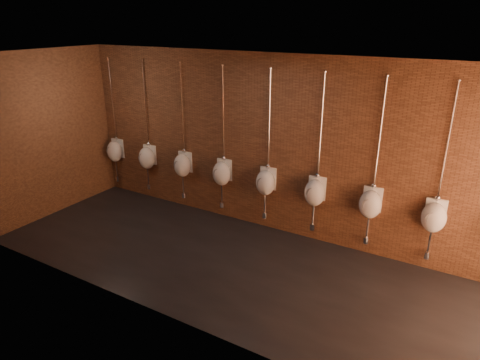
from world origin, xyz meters
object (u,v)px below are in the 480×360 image
Objects in this scene: urinal_6 at (371,203)px; urinal_3 at (222,173)px; urinal_0 at (115,151)px; urinal_4 at (266,182)px; urinal_1 at (147,157)px; urinal_2 at (183,165)px; urinal_7 at (434,216)px; urinal_5 at (315,192)px.

urinal_3 is at bearing 180.00° from urinal_6.
urinal_3 is (2.82, 0.00, 0.00)m from urinal_0.
urinal_0 is 5.64m from urinal_6.
urinal_1 is at bearing 180.00° from urinal_4.
urinal_2 is at bearing 0.00° from urinal_1.
urinal_7 is (2.82, 0.00, 0.00)m from urinal_4.
urinal_0 and urinal_3 have the same top height.
urinal_1 is 5.64m from urinal_7.
urinal_5 is at bearing 0.00° from urinal_1.
urinal_0 and urinal_4 have the same top height.
urinal_2 is 3.76m from urinal_6.
urinal_0 is 1.00× the size of urinal_6.
urinal_3 and urinal_7 have the same top height.
urinal_7 is (0.94, 0.00, 0.00)m from urinal_6.
urinal_3 is (1.88, 0.00, 0.00)m from urinal_1.
urinal_1 is 3.76m from urinal_5.
urinal_2 and urinal_4 have the same top height.
urinal_4 is 0.94m from urinal_5.
urinal_0 is 1.00× the size of urinal_5.
urinal_1 is 1.00× the size of urinal_5.
urinal_2 is 1.88m from urinal_4.
urinal_3 and urinal_5 have the same top height.
urinal_6 is at bearing 0.00° from urinal_5.
urinal_0 and urinal_2 have the same top height.
urinal_6 is (5.64, 0.00, 0.00)m from urinal_0.
urinal_0 is 1.00× the size of urinal_4.
urinal_6 is 0.94m from urinal_7.
urinal_4 and urinal_6 have the same top height.
urinal_0 is 1.88m from urinal_2.
urinal_7 is (3.76, 0.00, 0.00)m from urinal_3.
urinal_0 is 0.94m from urinal_1.
urinal_0 is 1.00× the size of urinal_7.
urinal_5 is (0.94, 0.00, 0.00)m from urinal_4.
urinal_3 is 1.88m from urinal_5.
urinal_1 is 1.00× the size of urinal_4.
urinal_1 is 1.00× the size of urinal_3.
urinal_0 is at bearing 180.00° from urinal_5.
urinal_2 is 1.00× the size of urinal_6.
urinal_4 is at bearing 180.00° from urinal_5.
urinal_1 and urinal_4 have the same top height.
urinal_4 is 1.00× the size of urinal_6.
urinal_0 is 6.58m from urinal_7.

